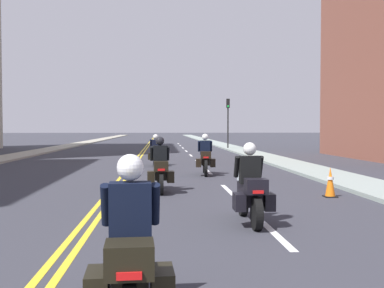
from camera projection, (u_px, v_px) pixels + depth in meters
name	position (u px, v px, depth m)	size (l,w,h in m)	color
ground_plane	(147.00, 146.00, 48.03)	(264.00, 264.00, 0.00)	#32323A
sidewalk_left	(68.00, 146.00, 47.51)	(2.04, 144.00, 0.12)	#9C9787
sidewalk_right	(224.00, 146.00, 48.55)	(2.04, 144.00, 0.12)	gray
centreline_yellow_inner	(146.00, 146.00, 48.02)	(0.12, 132.00, 0.01)	yellow
centreline_yellow_outer	(148.00, 146.00, 48.04)	(0.12, 132.00, 0.01)	yellow
lane_dashes_white	(194.00, 158.00, 29.31)	(0.14, 56.40, 0.01)	silver
motorcycle_0	(130.00, 258.00, 4.45)	(0.78, 2.23, 1.64)	black
motorcycle_1	(251.00, 191.00, 9.28)	(0.76, 2.07, 1.61)	black
motorcycle_2	(160.00, 169.00, 13.89)	(0.78, 2.19, 1.64)	black
motorcycle_3	(205.00, 158.00, 18.87)	(0.78, 2.20, 1.65)	black
motorcycle_4	(156.00, 153.00, 23.40)	(0.77, 2.16, 1.57)	black
traffic_cone_0	(330.00, 182.00, 12.87)	(0.34, 0.34, 0.82)	black
traffic_light_far	(228.00, 114.00, 41.59)	(0.28, 0.38, 4.46)	black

